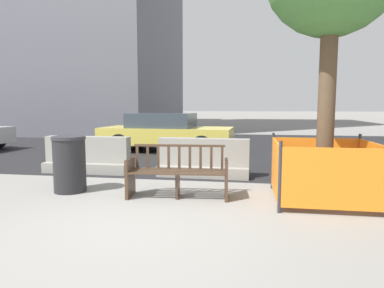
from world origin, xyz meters
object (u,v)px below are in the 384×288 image
Objects in this scene: street_bench at (178,174)px; car_taxi_near at (166,132)px; jersey_barrier_left at (88,158)px; jersey_barrier_centre at (204,161)px; trash_bin at (70,164)px; construction_fence at (324,169)px.

car_taxi_near is at bearing 105.66° from street_bench.
car_taxi_near is (0.91, 3.96, 0.32)m from jersey_barrier_left.
jersey_barrier_left is at bearing 179.43° from jersey_barrier_centre.
car_taxi_near is at bearing 77.12° from jersey_barrier_left.
jersey_barrier_centre is (0.21, 1.82, -0.06)m from street_bench.
trash_bin reaches higher than street_bench.
jersey_barrier_centre and jersey_barrier_left have the same top height.
trash_bin is at bearing -93.78° from car_taxi_near.
trash_bin is (-0.38, -5.75, -0.15)m from car_taxi_near.
construction_fence is 1.55× the size of trash_bin.
jersey_barrier_left is at bearing -102.88° from car_taxi_near.
street_bench is at bearing -96.52° from jersey_barrier_centre.
street_bench is at bearing -74.34° from car_taxi_near.
street_bench is 2.40m from construction_fence.
street_bench is 3.14m from jersey_barrier_left.
car_taxi_near reaches higher than street_bench.
car_taxi_near reaches higher than construction_fence.
trash_bin is (-4.40, -0.08, -0.02)m from construction_fence.
street_bench is 6.04m from car_taxi_near.
car_taxi_near is 5.77m from trash_bin.
car_taxi_near is at bearing 125.30° from construction_fence.
jersey_barrier_left is at bearing 160.84° from construction_fence.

